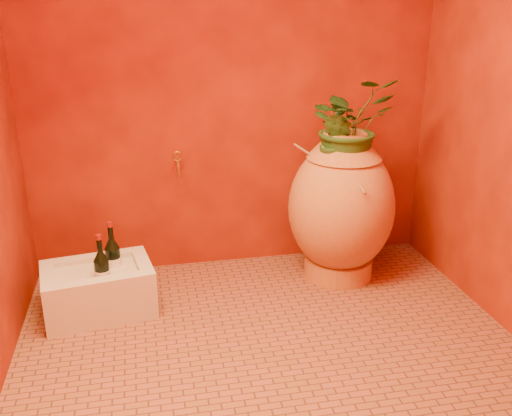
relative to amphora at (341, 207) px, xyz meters
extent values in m
plane|color=brown|center=(-0.59, -0.65, -0.46)|extent=(2.50, 2.50, 0.00)
cube|color=#621105|center=(-0.59, 0.35, 0.79)|extent=(2.50, 0.02, 2.50)
cylinder|color=#BC6F35|center=(0.00, 0.00, -0.40)|extent=(0.50, 0.50, 0.12)
ellipsoid|color=#BC6F35|center=(0.00, 0.00, -0.01)|extent=(0.76, 0.76, 0.80)
cone|color=#BC6F35|center=(0.00, 0.00, 0.37)|extent=(0.52, 0.52, 0.12)
torus|color=#BC6F35|center=(0.00, 0.00, 0.44)|extent=(0.32, 0.32, 0.05)
cylinder|color=olive|center=(-0.08, -0.05, 0.25)|extent=(0.41, 0.30, 0.26)
cylinder|color=olive|center=(-0.02, -0.12, 0.29)|extent=(0.07, 0.41, 0.21)
cylinder|color=olive|center=(0.10, -0.08, 0.31)|extent=(0.17, 0.34, 0.18)
cube|color=beige|center=(-1.44, -0.16, -0.34)|extent=(0.63, 0.48, 0.24)
cube|color=beige|center=(-1.44, 0.00, -0.20)|extent=(0.58, 0.16, 0.03)
cube|color=beige|center=(-1.44, -0.32, -0.20)|extent=(0.58, 0.16, 0.03)
cube|color=beige|center=(-1.69, -0.16, -0.20)|extent=(0.11, 0.25, 0.03)
cube|color=beige|center=(-1.19, -0.16, -0.20)|extent=(0.11, 0.25, 0.03)
cylinder|color=black|center=(-1.41, -0.23, -0.21)|extent=(0.08, 0.08, 0.19)
cone|color=black|center=(-1.41, -0.23, -0.09)|extent=(0.08, 0.08, 0.05)
cylinder|color=black|center=(-1.41, -0.23, -0.03)|extent=(0.03, 0.03, 0.07)
cylinder|color=maroon|center=(-1.41, -0.23, 0.02)|extent=(0.03, 0.03, 0.03)
cylinder|color=silver|center=(-1.41, -0.23, -0.21)|extent=(0.08, 0.08, 0.08)
cylinder|color=black|center=(-1.35, -0.09, -0.22)|extent=(0.07, 0.07, 0.17)
cone|color=black|center=(-1.35, -0.09, -0.12)|extent=(0.07, 0.07, 0.05)
cylinder|color=black|center=(-1.35, -0.09, -0.06)|extent=(0.02, 0.02, 0.06)
cylinder|color=maroon|center=(-1.35, -0.09, -0.02)|extent=(0.03, 0.03, 0.02)
cylinder|color=silver|center=(-1.35, -0.09, -0.22)|extent=(0.07, 0.07, 0.07)
cylinder|color=black|center=(-1.35, -0.09, -0.21)|extent=(0.08, 0.08, 0.20)
cone|color=black|center=(-1.35, -0.09, -0.08)|extent=(0.08, 0.08, 0.05)
cylinder|color=black|center=(-1.35, -0.09, -0.02)|extent=(0.03, 0.03, 0.08)
cylinder|color=maroon|center=(-1.35, -0.09, 0.03)|extent=(0.03, 0.03, 0.03)
cylinder|color=silver|center=(-1.35, -0.09, -0.21)|extent=(0.09, 0.09, 0.09)
cylinder|color=#AA7C27|center=(-0.95, 0.29, 0.24)|extent=(0.02, 0.12, 0.02)
cylinder|color=#AA7C27|center=(-0.95, 0.23, 0.21)|extent=(0.02, 0.02, 0.07)
torus|color=#AA7C27|center=(-0.95, 0.29, 0.29)|extent=(0.06, 0.01, 0.06)
cylinder|color=#AA7C27|center=(-0.95, 0.29, 0.27)|extent=(0.01, 0.01, 0.04)
imported|color=#234E1C|center=(0.02, 0.00, 0.50)|extent=(0.57, 0.52, 0.55)
imported|color=#234E1C|center=(-0.08, -0.06, 0.41)|extent=(0.23, 0.24, 0.35)
camera|label=1|loc=(-1.16, -3.06, 1.19)|focal=40.00mm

